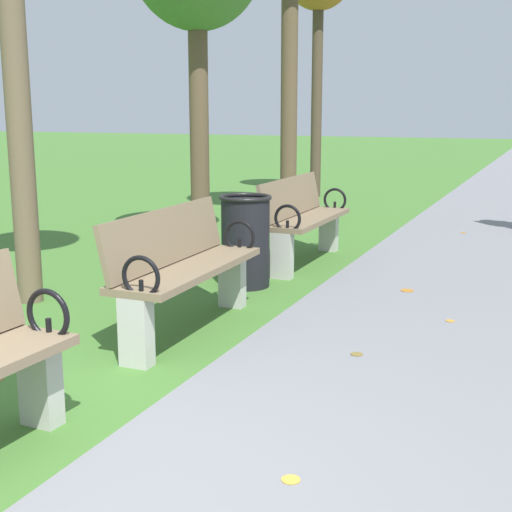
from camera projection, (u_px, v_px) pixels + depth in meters
park_bench_2 at (183, 267)px, 5.06m from camera, size 0.50×1.61×0.90m
park_bench_3 at (303, 218)px, 7.37m from camera, size 0.47×1.60×0.90m
trash_bin at (245, 241)px, 6.41m from camera, size 0.48×0.48×0.84m
scattered_leaves at (351, 313)px, 5.56m from camera, size 4.79×9.51×0.02m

